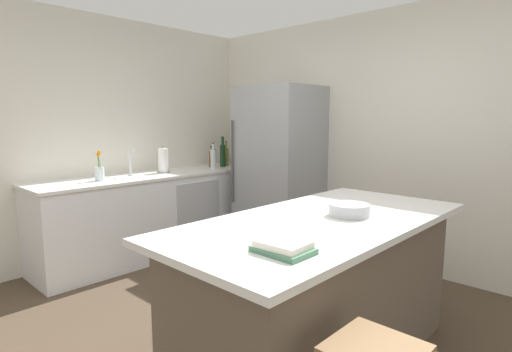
{
  "coord_description": "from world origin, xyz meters",
  "views": [
    {
      "loc": [
        1.82,
        -1.72,
        1.53
      ],
      "look_at": [
        -0.71,
        0.95,
        1.0
      ],
      "focal_mm": 28.5,
      "sensor_mm": 36.0,
      "label": 1
    }
  ],
  "objects": [
    {
      "name": "ground_plane",
      "position": [
        0.0,
        0.0,
        0.0
      ],
      "size": [
        7.2,
        7.2,
        0.0
      ],
      "primitive_type": "plane",
      "color": "#4C3D2D"
    },
    {
      "name": "wall_rear",
      "position": [
        0.0,
        2.25,
        1.3
      ],
      "size": [
        6.0,
        0.1,
        2.6
      ],
      "primitive_type": "cube",
      "color": "silver",
      "rests_on": "ground_plane"
    },
    {
      "name": "wall_left",
      "position": [
        -2.45,
        0.0,
        1.3
      ],
      "size": [
        0.1,
        6.0,
        2.6
      ],
      "primitive_type": "cube",
      "color": "silver",
      "rests_on": "ground_plane"
    },
    {
      "name": "counter_run_left",
      "position": [
        -2.07,
        0.77,
        0.46
      ],
      "size": [
        0.68,
        2.68,
        0.91
      ],
      "color": "white",
      "rests_on": "ground_plane"
    },
    {
      "name": "kitchen_island",
      "position": [
        0.45,
        0.31,
        0.47
      ],
      "size": [
        1.0,
        2.09,
        0.92
      ],
      "color": "brown",
      "rests_on": "ground_plane"
    },
    {
      "name": "refrigerator",
      "position": [
        -1.18,
        1.84,
        0.94
      ],
      "size": [
        0.84,
        0.76,
        1.88
      ],
      "color": "#93969B",
      "rests_on": "ground_plane"
    },
    {
      "name": "sink_faucet",
      "position": [
        -2.12,
        0.49,
        1.07
      ],
      "size": [
        0.15,
        0.05,
        0.3
      ],
      "color": "silver",
      "rests_on": "counter_run_left"
    },
    {
      "name": "flower_vase",
      "position": [
        -2.03,
        0.1,
        1.0
      ],
      "size": [
        0.09,
        0.09,
        0.3
      ],
      "color": "silver",
      "rests_on": "counter_run_left"
    },
    {
      "name": "paper_towel_roll",
      "position": [
        -2.08,
        0.88,
        1.04
      ],
      "size": [
        0.14,
        0.14,
        0.31
      ],
      "color": "gray",
      "rests_on": "counter_run_left"
    },
    {
      "name": "syrup_bottle",
      "position": [
        -2.06,
        1.99,
        1.03
      ],
      "size": [
        0.07,
        0.07,
        0.28
      ],
      "color": "#5B3319",
      "rests_on": "counter_run_left"
    },
    {
      "name": "gin_bottle",
      "position": [
        -2.15,
        1.9,
        1.02
      ],
      "size": [
        0.07,
        0.07,
        0.27
      ],
      "color": "#8CB79E",
      "rests_on": "counter_run_left"
    },
    {
      "name": "olive_oil_bottle",
      "position": [
        -2.06,
        1.82,
        1.03
      ],
      "size": [
        0.06,
        0.06,
        0.32
      ],
      "color": "olive",
      "rests_on": "counter_run_left"
    },
    {
      "name": "wine_bottle",
      "position": [
        -2.02,
        1.72,
        1.07
      ],
      "size": [
        0.07,
        0.07,
        0.38
      ],
      "color": "#19381E",
      "rests_on": "counter_run_left"
    },
    {
      "name": "whiskey_bottle",
      "position": [
        -2.11,
        1.61,
        1.02
      ],
      "size": [
        0.08,
        0.08,
        0.27
      ],
      "color": "brown",
      "rests_on": "counter_run_left"
    },
    {
      "name": "soda_bottle",
      "position": [
        -1.98,
        1.53,
        1.04
      ],
      "size": [
        0.07,
        0.07,
        0.32
      ],
      "color": "silver",
      "rests_on": "counter_run_left"
    },
    {
      "name": "cookbook_stack",
      "position": [
        0.69,
        -0.34,
        0.95
      ],
      "size": [
        0.26,
        0.19,
        0.06
      ],
      "color": "#4C7F60",
      "rests_on": "kitchen_island"
    },
    {
      "name": "mixing_bowl",
      "position": [
        0.54,
        0.48,
        0.96
      ],
      "size": [
        0.25,
        0.25,
        0.08
      ],
      "color": "#B2B5BA",
      "rests_on": "kitchen_island"
    }
  ]
}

